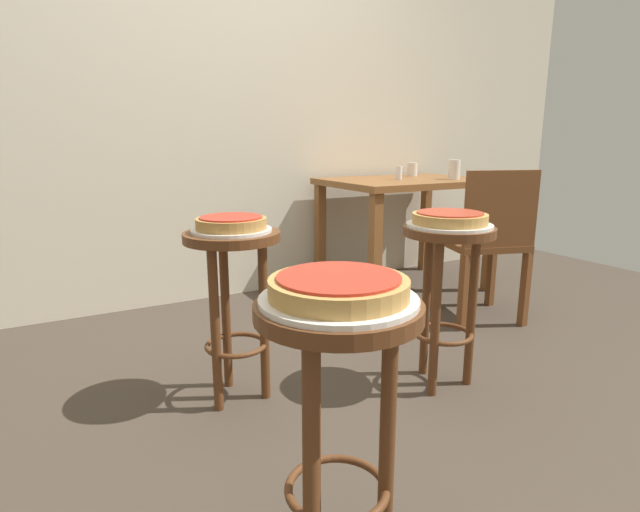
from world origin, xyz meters
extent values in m
plane|color=#42382D|center=(0.00, 0.00, 0.00)|extent=(6.00, 6.00, 0.00)
cube|color=beige|center=(0.00, 1.65, 1.50)|extent=(6.00, 0.10, 3.00)
cylinder|color=#5B3319|center=(-0.48, -0.63, 0.65)|extent=(0.36, 0.36, 0.03)
cylinder|color=#5B3319|center=(-0.48, -0.51, 0.32)|extent=(0.04, 0.04, 0.63)
cylinder|color=#5B3319|center=(-0.57, -0.68, 0.32)|extent=(0.04, 0.04, 0.63)
cylinder|color=#5B3319|center=(-0.38, -0.68, 0.32)|extent=(0.04, 0.04, 0.63)
torus|color=#5B3319|center=(-0.48, -0.63, 0.22)|extent=(0.24, 0.24, 0.02)
cylinder|color=white|center=(-0.48, -0.63, 0.67)|extent=(0.34, 0.34, 0.01)
cylinder|color=tan|center=(-0.48, -0.63, 0.70)|extent=(0.29, 0.29, 0.04)
cylinder|color=red|center=(-0.48, -0.63, 0.72)|extent=(0.26, 0.26, 0.01)
cylinder|color=#5B3319|center=(0.39, -0.03, 0.65)|extent=(0.36, 0.36, 0.03)
cylinder|color=#5B3319|center=(0.39, 0.08, 0.32)|extent=(0.04, 0.04, 0.63)
cylinder|color=#5B3319|center=(0.29, -0.08, 0.32)|extent=(0.04, 0.04, 0.63)
cylinder|color=#5B3319|center=(0.49, -0.08, 0.32)|extent=(0.04, 0.04, 0.63)
torus|color=#5B3319|center=(0.39, -0.03, 0.22)|extent=(0.24, 0.24, 0.02)
cylinder|color=white|center=(0.39, -0.03, 0.67)|extent=(0.33, 0.33, 0.01)
cylinder|color=tan|center=(0.39, -0.03, 0.70)|extent=(0.29, 0.29, 0.04)
cylinder|color=#B23823|center=(0.39, -0.03, 0.72)|extent=(0.26, 0.26, 0.01)
cylinder|color=#5B3319|center=(-0.39, 0.28, 0.65)|extent=(0.36, 0.36, 0.03)
cylinder|color=#5B3319|center=(-0.39, 0.39, 0.32)|extent=(0.04, 0.04, 0.63)
cylinder|color=#5B3319|center=(-0.49, 0.22, 0.32)|extent=(0.04, 0.04, 0.63)
cylinder|color=#5B3319|center=(-0.30, 0.22, 0.32)|extent=(0.04, 0.04, 0.63)
torus|color=#5B3319|center=(-0.39, 0.28, 0.22)|extent=(0.24, 0.24, 0.02)
cylinder|color=silver|center=(-0.39, 0.28, 0.67)|extent=(0.30, 0.30, 0.01)
cylinder|color=#B78442|center=(-0.39, 0.28, 0.70)|extent=(0.26, 0.26, 0.04)
cylinder|color=red|center=(-0.39, 0.28, 0.72)|extent=(0.23, 0.23, 0.01)
cube|color=brown|center=(1.13, 1.17, 0.73)|extent=(1.04, 0.75, 0.04)
cube|color=brown|center=(0.67, 0.85, 0.35)|extent=(0.06, 0.06, 0.71)
cube|color=brown|center=(1.60, 0.85, 0.35)|extent=(0.06, 0.06, 0.71)
cube|color=brown|center=(0.67, 1.50, 0.35)|extent=(0.06, 0.06, 0.71)
cube|color=brown|center=(1.60, 1.50, 0.35)|extent=(0.06, 0.06, 0.71)
cylinder|color=silver|center=(1.38, 0.99, 0.81)|extent=(0.08, 0.08, 0.13)
cylinder|color=silver|center=(1.33, 1.36, 0.80)|extent=(0.07, 0.07, 0.09)
cylinder|color=white|center=(1.06, 1.15, 0.79)|extent=(0.04, 0.04, 0.09)
cube|color=brown|center=(1.14, 0.50, 0.43)|extent=(0.51, 0.51, 0.04)
cube|color=brown|center=(1.08, 0.33, 0.65)|extent=(0.39, 0.16, 0.40)
cube|color=brown|center=(1.37, 0.61, 0.21)|extent=(0.04, 0.04, 0.42)
cube|color=brown|center=(1.03, 0.72, 0.21)|extent=(0.04, 0.04, 0.42)
cube|color=brown|center=(1.25, 0.27, 0.21)|extent=(0.04, 0.04, 0.42)
cube|color=brown|center=(0.91, 0.38, 0.21)|extent=(0.04, 0.04, 0.42)
camera|label=1|loc=(-1.00, -1.48, 1.00)|focal=28.27mm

